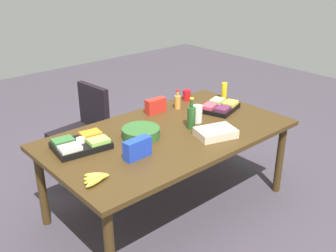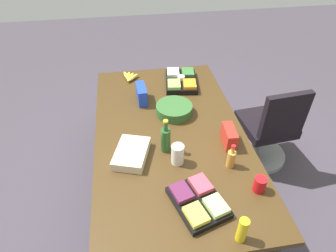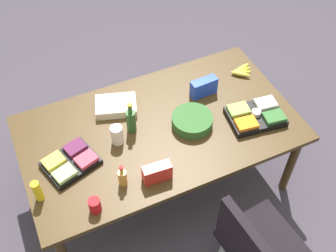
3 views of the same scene
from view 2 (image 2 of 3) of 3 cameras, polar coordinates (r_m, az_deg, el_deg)
ground_plane at (r=2.92m, az=0.29°, el=-12.36°), size 10.00×10.00×0.00m
conference_table at (r=2.42m, az=0.35°, el=-2.29°), size 2.12×1.19×0.75m
office_chair at (r=3.11m, az=18.61°, el=-1.32°), size 0.56×0.56×0.94m
banana_bunch at (r=3.08m, az=-7.45°, el=9.45°), size 0.21×0.17×0.04m
mustard_bottle at (r=1.75m, az=14.19°, el=-18.95°), size 0.06×0.06×0.18m
veggie_tray at (r=2.97m, az=2.55°, el=8.79°), size 0.46×0.35×0.09m
wine_bottle at (r=2.15m, az=-0.45°, el=-2.57°), size 0.07×0.07×0.28m
dressing_bottle at (r=2.10m, az=12.13°, el=-6.14°), size 0.08×0.08×0.19m
salad_bowl at (r=2.55m, az=1.21°, el=3.24°), size 0.40×0.40×0.08m
mayo_jar at (r=2.08m, az=1.96°, el=-5.49°), size 0.11×0.11×0.16m
fruit_platter at (r=1.89m, az=5.86°, el=-14.26°), size 0.43×0.37×0.07m
chip_bag_blue at (r=2.70m, az=-5.15°, el=6.20°), size 0.22×0.09×0.15m
sheet_cake at (r=2.16m, az=-7.07°, el=-5.29°), size 0.37×0.31×0.07m
chip_bag_red at (r=2.28m, az=11.74°, el=-1.97°), size 0.20×0.09×0.14m
red_solo_cup at (r=2.02m, az=17.34°, el=-10.74°), size 0.08×0.08×0.11m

